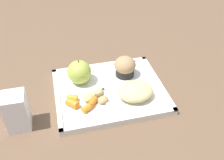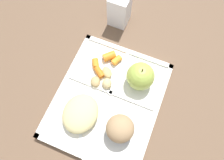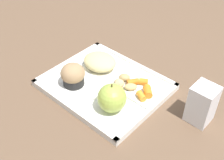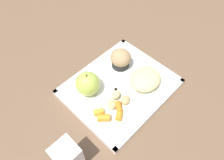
# 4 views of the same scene
# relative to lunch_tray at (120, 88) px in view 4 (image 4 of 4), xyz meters

# --- Properties ---
(ground) EXTENTS (6.00, 6.00, 0.00)m
(ground) POSITION_rel_lunch_tray_xyz_m (0.00, -0.00, -0.01)
(ground) COLOR brown
(lunch_tray) EXTENTS (0.35, 0.29, 0.02)m
(lunch_tray) POSITION_rel_lunch_tray_xyz_m (0.00, 0.00, 0.00)
(lunch_tray) COLOR white
(lunch_tray) RESTS_ON ground
(green_apple) EXTENTS (0.08, 0.08, 0.09)m
(green_apple) POSITION_rel_lunch_tray_xyz_m (-0.09, 0.06, 0.05)
(green_apple) COLOR #A8C14C
(green_apple) RESTS_ON lunch_tray
(bran_muffin) EXTENTS (0.07, 0.07, 0.07)m
(bran_muffin) POSITION_rel_lunch_tray_xyz_m (0.07, 0.06, 0.04)
(bran_muffin) COLOR black
(bran_muffin) RESTS_ON lunch_tray
(carrot_slice_tilted) EXTENTS (0.04, 0.04, 0.02)m
(carrot_slice_tilted) POSITION_rel_lunch_tray_xyz_m (-0.12, -0.05, 0.02)
(carrot_slice_tilted) COLOR orange
(carrot_slice_tilted) RESTS_ON lunch_tray
(carrot_slice_edge) EXTENTS (0.04, 0.03, 0.02)m
(carrot_slice_edge) POSITION_rel_lunch_tray_xyz_m (-0.12, -0.02, 0.02)
(carrot_slice_edge) COLOR orange
(carrot_slice_edge) RESTS_ON lunch_tray
(carrot_slice_diagonal) EXTENTS (0.03, 0.03, 0.02)m
(carrot_slice_diagonal) POSITION_rel_lunch_tray_xyz_m (-0.09, -0.08, 0.02)
(carrot_slice_diagonal) COLOR orange
(carrot_slice_diagonal) RESTS_ON lunch_tray
(carrot_slice_small) EXTENTS (0.04, 0.04, 0.02)m
(carrot_slice_small) POSITION_rel_lunch_tray_xyz_m (-0.06, -0.06, 0.02)
(carrot_slice_small) COLOR orange
(carrot_slice_small) RESTS_ON lunch_tray
(potato_chunk_browned) EXTENTS (0.04, 0.04, 0.02)m
(potato_chunk_browned) POSITION_rel_lunch_tray_xyz_m (-0.03, -0.05, 0.02)
(potato_chunk_browned) COLOR tan
(potato_chunk_browned) RESTS_ON lunch_tray
(potato_chunk_golden) EXTENTS (0.04, 0.04, 0.03)m
(potato_chunk_golden) POSITION_rel_lunch_tray_xyz_m (-0.04, -0.02, 0.02)
(potato_chunk_golden) COLOR tan
(potato_chunk_golden) RESTS_ON lunch_tray
(potato_chunk_large) EXTENTS (0.05, 0.05, 0.02)m
(potato_chunk_large) POSITION_rel_lunch_tray_xyz_m (-0.07, -0.03, 0.02)
(potato_chunk_large) COLOR tan
(potato_chunk_large) RESTS_ON lunch_tray
(egg_noodle_pile) EXTENTS (0.11, 0.10, 0.04)m
(egg_noodle_pile) POSITION_rel_lunch_tray_xyz_m (0.07, -0.05, 0.03)
(egg_noodle_pile) COLOR #D6C684
(egg_noodle_pile) RESTS_ON lunch_tray
(meatball_center) EXTENTS (0.03, 0.03, 0.03)m
(meatball_center) POSITION_rel_lunch_tray_xyz_m (0.10, -0.04, 0.02)
(meatball_center) COLOR brown
(meatball_center) RESTS_ON lunch_tray
(meatball_front) EXTENTS (0.04, 0.04, 0.04)m
(meatball_front) POSITION_rel_lunch_tray_xyz_m (0.08, -0.05, 0.03)
(meatball_front) COLOR brown
(meatball_front) RESTS_ON lunch_tray
(meatball_side) EXTENTS (0.04, 0.04, 0.04)m
(meatball_side) POSITION_rel_lunch_tray_xyz_m (0.10, -0.07, 0.02)
(meatball_side) COLOR brown
(meatball_side) RESTS_ON lunch_tray
(plastic_fork) EXTENTS (0.13, 0.09, 0.00)m
(plastic_fork) POSITION_rel_lunch_tray_xyz_m (0.11, -0.04, 0.01)
(plastic_fork) COLOR white
(plastic_fork) RESTS_ON lunch_tray
(milk_carton) EXTENTS (0.06, 0.06, 0.11)m
(milk_carton) POSITION_rel_lunch_tray_xyz_m (-0.28, -0.08, 0.05)
(milk_carton) COLOR white
(milk_carton) RESTS_ON ground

